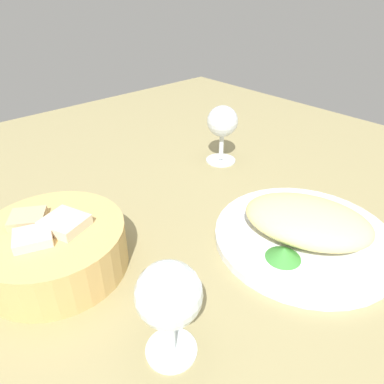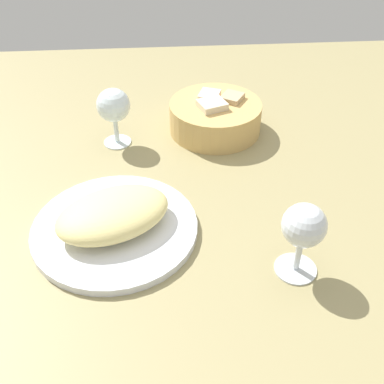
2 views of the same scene
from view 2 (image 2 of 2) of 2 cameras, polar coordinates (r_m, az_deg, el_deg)
name	(u,v)px [view 2 (image 2 of 2)]	position (r cm, az deg, el deg)	size (l,w,h in cm)	color
ground_plane	(211,195)	(89.00, 2.34, -0.36)	(140.00, 140.00, 2.00)	#978B5D
plate	(115,228)	(80.61, -9.30, -4.38)	(27.85, 27.85, 1.40)	white
omelette	(113,214)	(78.43, -9.54, -2.64)	(19.12, 12.83, 5.15)	#EDDB8A
lettuce_garnish	(110,195)	(85.03, -9.85, -0.35)	(5.13, 5.13, 1.74)	#398834
bread_basket	(215,116)	(104.36, 2.84, 9.17)	(19.96, 19.96, 8.11)	tan
wine_glass_near	(303,230)	(69.88, 13.32, -4.44)	(6.61, 6.61, 12.68)	silver
wine_glass_far	(114,108)	(98.67, -9.47, 10.04)	(6.92, 6.92, 12.48)	white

